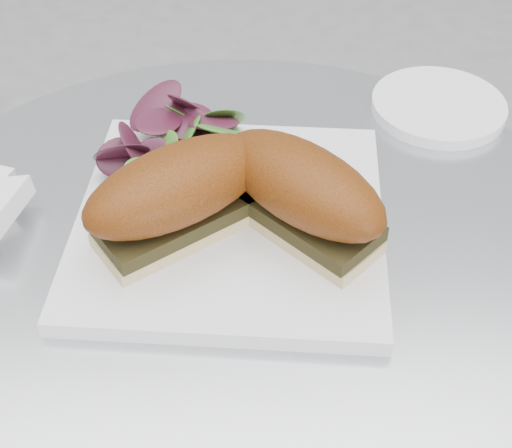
# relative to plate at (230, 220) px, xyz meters

# --- Properties ---
(table) EXTENTS (0.70, 0.70, 0.73)m
(table) POSITION_rel_plate_xyz_m (0.00, -0.06, -0.25)
(table) COLOR silver
(table) RESTS_ON ground
(plate) EXTENTS (0.30, 0.30, 0.02)m
(plate) POSITION_rel_plate_xyz_m (0.00, 0.00, 0.00)
(plate) COLOR white
(plate) RESTS_ON table
(sandwich_left) EXTENTS (0.18, 0.15, 0.08)m
(sandwich_left) POSITION_rel_plate_xyz_m (-0.04, -0.02, 0.05)
(sandwich_left) COLOR #D6B485
(sandwich_left) RESTS_ON plate
(sandwich_right) EXTENTS (0.16, 0.17, 0.08)m
(sandwich_right) POSITION_rel_plate_xyz_m (0.06, -0.02, 0.05)
(sandwich_right) COLOR #D6B485
(sandwich_right) RESTS_ON plate
(salad) EXTENTS (0.13, 0.13, 0.05)m
(salad) POSITION_rel_plate_xyz_m (-0.04, 0.08, 0.03)
(salad) COLOR #4A7B28
(salad) RESTS_ON plate
(saucer) EXTENTS (0.14, 0.14, 0.01)m
(saucer) POSITION_rel_plate_xyz_m (0.23, 0.17, -0.00)
(saucer) COLOR white
(saucer) RESTS_ON table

